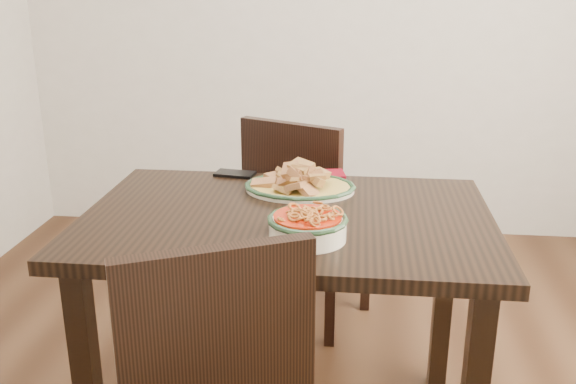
# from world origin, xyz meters

# --- Properties ---
(dining_table) EXTENTS (1.18, 0.78, 0.75)m
(dining_table) POSITION_xyz_m (-0.10, -0.04, 0.65)
(dining_table) COLOR black
(dining_table) RESTS_ON ground
(chair_far) EXTENTS (0.56, 0.56, 0.89)m
(chair_far) POSITION_xyz_m (-0.11, 0.63, 0.50)
(chair_far) COLOR black
(chair_far) RESTS_ON ground
(fish_plate) EXTENTS (0.35, 0.27, 0.11)m
(fish_plate) POSITION_xyz_m (-0.08, 0.17, 0.79)
(fish_plate) COLOR beige
(fish_plate) RESTS_ON dining_table
(noodle_bowl) EXTENTS (0.21, 0.21, 0.08)m
(noodle_bowl) POSITION_xyz_m (-0.03, -0.22, 0.79)
(noodle_bowl) COLOR #F1E9CC
(noodle_bowl) RESTS_ON dining_table
(smartphone) EXTENTS (0.14, 0.09, 0.01)m
(smartphone) POSITION_xyz_m (-0.32, 0.32, 0.76)
(smartphone) COLOR black
(smartphone) RESTS_ON dining_table
(napkin) EXTENTS (0.13, 0.11, 0.01)m
(napkin) POSITION_xyz_m (-0.00, 0.34, 0.76)
(napkin) COLOR maroon
(napkin) RESTS_ON dining_table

